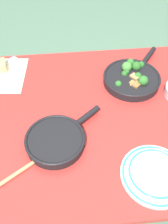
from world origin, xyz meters
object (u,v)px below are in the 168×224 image
(skillet_eggs, at_px, (56,140))
(dinner_plate_stack, at_px, (155,174))
(skillet_broccoli, at_px, (132,77))
(wooden_spoon, at_px, (31,164))

(skillet_eggs, height_order, dinner_plate_stack, skillet_eggs)
(skillet_broccoli, relative_size, dinner_plate_stack, 1.51)
(wooden_spoon, xyz_separation_m, dinner_plate_stack, (-0.43, 0.09, 0.01))
(skillet_eggs, distance_m, dinner_plate_stack, 0.38)
(dinner_plate_stack, bearing_deg, wooden_spoon, -11.38)
(skillet_broccoli, xyz_separation_m, dinner_plate_stack, (0.03, 0.49, -0.01))
(skillet_eggs, xyz_separation_m, wooden_spoon, (0.09, 0.08, -0.01))
(skillet_broccoli, distance_m, wooden_spoon, 0.62)
(skillet_broccoli, relative_size, wooden_spoon, 1.14)
(skillet_eggs, xyz_separation_m, dinner_plate_stack, (-0.34, 0.17, -0.01))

